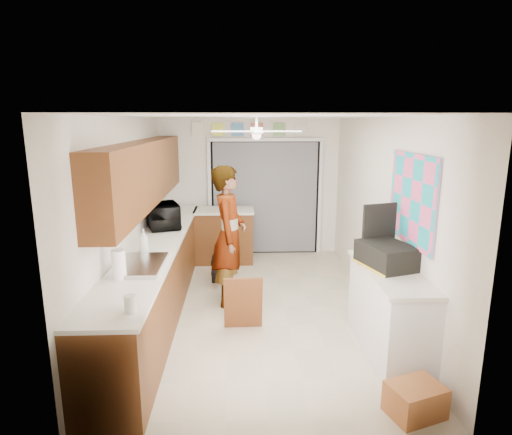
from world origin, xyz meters
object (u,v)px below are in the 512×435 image
object	(u,v)px
soap_bottle	(144,240)
man	(229,236)
dog	(220,264)
paper_towel_roll	(119,265)
microwave	(163,216)
suitcase	(387,255)
navy_crate	(415,403)
cardboard_box	(415,400)

from	to	relation	value
soap_bottle	man	size ratio (longest dim) A/B	0.15
soap_bottle	dog	distance (m)	1.91
soap_bottle	paper_towel_roll	bearing A→B (deg)	-93.20
microwave	soap_bottle	size ratio (longest dim) A/B	2.26
paper_towel_roll	suitcase	size ratio (longest dim) A/B	0.50
microwave	man	bearing A→B (deg)	-137.95
navy_crate	man	distance (m)	3.02
suitcase	navy_crate	world-z (taller)	suitcase
man	dog	xyz separation A→B (m)	(-0.18, 0.87, -0.70)
soap_bottle	dog	bearing A→B (deg)	62.00
paper_towel_roll	man	bearing A→B (deg)	56.14
cardboard_box	soap_bottle	bearing A→B (deg)	146.06
paper_towel_roll	man	xyz separation A→B (m)	(1.04, 1.54, -0.14)
microwave	cardboard_box	world-z (taller)	microwave
soap_bottle	paper_towel_roll	distance (m)	0.89
soap_bottle	navy_crate	size ratio (longest dim) A/B	0.75
paper_towel_roll	dog	xyz separation A→B (m)	(0.86, 2.41, -0.84)
soap_bottle	dog	world-z (taller)	soap_bottle
cardboard_box	navy_crate	world-z (taller)	cardboard_box
microwave	soap_bottle	world-z (taller)	microwave
cardboard_box	man	distance (m)	3.01
paper_towel_roll	man	distance (m)	1.86
paper_towel_roll	navy_crate	xyz separation A→B (m)	(2.66, -0.87, -0.97)
paper_towel_roll	cardboard_box	xyz separation A→B (m)	(2.66, -0.87, -0.95)
cardboard_box	man	bearing A→B (deg)	123.91
paper_towel_roll	navy_crate	distance (m)	2.96
man	cardboard_box	bearing A→B (deg)	-139.70
microwave	soap_bottle	xyz separation A→B (m)	(-0.03, -1.18, -0.03)
microwave	navy_crate	size ratio (longest dim) A/B	1.69
suitcase	cardboard_box	xyz separation A→B (m)	(-0.07, -1.11, -0.93)
paper_towel_roll	cardboard_box	size ratio (longest dim) A/B	0.65
navy_crate	man	bearing A→B (deg)	123.91
microwave	paper_towel_roll	distance (m)	2.07
microwave	paper_towel_roll	bearing A→B (deg)	158.38
suitcase	navy_crate	size ratio (longest dim) A/B	1.58
suitcase	navy_crate	bearing A→B (deg)	-111.09
soap_bottle	cardboard_box	distance (m)	3.28
navy_crate	dog	bearing A→B (deg)	118.76
cardboard_box	man	world-z (taller)	man
navy_crate	man	world-z (taller)	man
paper_towel_roll	navy_crate	world-z (taller)	paper_towel_roll
paper_towel_roll	suitcase	world-z (taller)	paper_towel_roll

